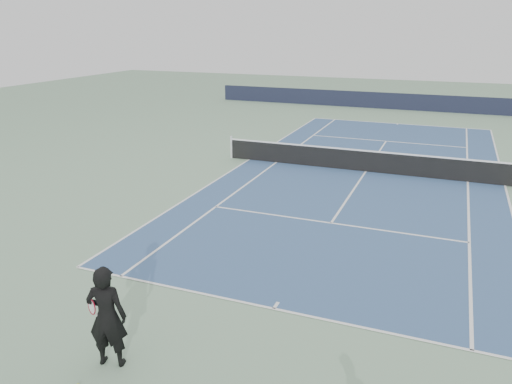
% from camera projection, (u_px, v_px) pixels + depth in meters
% --- Properties ---
extents(ground, '(80.00, 80.00, 0.00)m').
position_uv_depth(ground, '(366.00, 172.00, 21.65)').
color(ground, gray).
extents(court_surface, '(10.97, 23.77, 0.01)m').
position_uv_depth(court_surface, '(366.00, 172.00, 21.65)').
color(court_surface, '#35527D').
rests_on(court_surface, ground).
extents(tennis_net, '(12.90, 0.10, 1.07)m').
position_uv_depth(tennis_net, '(367.00, 160.00, 21.49)').
color(tennis_net, silver).
rests_on(tennis_net, ground).
extents(windscreen_far, '(30.00, 0.25, 1.20)m').
position_uv_depth(windscreen_far, '(408.00, 102.00, 37.23)').
color(windscreen_far, black).
rests_on(windscreen_far, ground).
extents(tennis_player, '(0.89, 0.72, 2.01)m').
position_uv_depth(tennis_player, '(107.00, 316.00, 9.08)').
color(tennis_player, black).
rests_on(tennis_player, ground).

